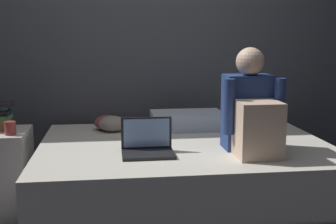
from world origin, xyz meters
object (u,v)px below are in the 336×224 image
at_px(laptop, 147,145).
at_px(mug, 10,128).
at_px(person_sitting, 252,113).
at_px(pillow, 187,120).
at_px(clothes_pile, 110,123).
at_px(bed, 184,179).

relative_size(laptop, mug, 3.56).
relative_size(person_sitting, mug, 7.28).
relative_size(person_sitting, pillow, 1.17).
relative_size(person_sitting, laptop, 2.05).
bearing_deg(mug, pillow, 15.57).
height_order(person_sitting, clothes_pile, person_sitting).
bearing_deg(laptop, clothes_pile, 107.50).
distance_m(pillow, clothes_pile, 0.60).
height_order(mug, clothes_pile, mug).
relative_size(pillow, clothes_pile, 2.23).
distance_m(pillow, mug, 1.32).
relative_size(mug, clothes_pile, 0.36).
xyz_separation_m(laptop, pillow, (0.38, 0.72, 0.01)).
distance_m(person_sitting, pillow, 0.82).
height_order(bed, person_sitting, person_sitting).
xyz_separation_m(mug, clothes_pile, (0.67, 0.35, -0.05)).
bearing_deg(pillow, mug, -164.43).
height_order(bed, mug, mug).
xyz_separation_m(laptop, mug, (-0.89, 0.36, 0.06)).
distance_m(bed, clothes_pile, 0.75).
xyz_separation_m(person_sitting, clothes_pile, (-0.88, 0.74, -0.19)).
bearing_deg(person_sitting, bed, 142.17).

